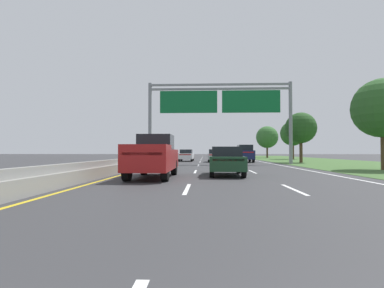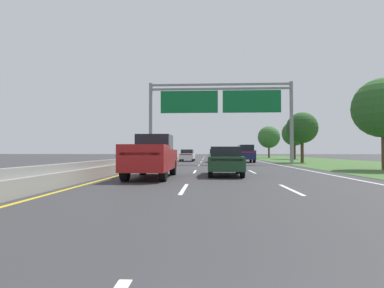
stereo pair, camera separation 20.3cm
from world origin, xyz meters
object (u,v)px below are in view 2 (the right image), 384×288
object	(u,v)px
roadside_tree_near	(384,108)
roadside_tree_far	(294,133)
car_white_left_lane_sedan	(187,155)
pickup_truck_red	(152,156)
car_darkgreen_centre_lane_sedan	(225,160)
roadside_tree_mid	(302,128)
car_silver_centre_lane_sedan	(216,155)
overhead_sign_gantry	(220,105)
car_navy_right_lane_suv	(246,153)
roadside_tree_distant	(269,137)

from	to	relation	value
roadside_tree_near	roadside_tree_far	bearing A→B (deg)	86.04
car_white_left_lane_sedan	pickup_truck_red	bearing A→B (deg)	-179.10
car_darkgreen_centre_lane_sedan	roadside_tree_near	bearing A→B (deg)	-64.54
car_white_left_lane_sedan	roadside_tree_far	xyz separation A→B (m)	(17.13, 10.37, 3.48)
car_darkgreen_centre_lane_sedan	roadside_tree_mid	distance (m)	21.54
roadside_tree_near	roadside_tree_far	xyz separation A→B (m)	(2.00, 28.85, -0.09)
pickup_truck_red	car_white_left_lane_sedan	size ratio (longest dim) A/B	1.22
car_white_left_lane_sedan	car_silver_centre_lane_sedan	bearing A→B (deg)	-125.48
roadside_tree_far	overhead_sign_gantry	bearing A→B (deg)	-124.20
roadside_tree_mid	car_navy_right_lane_suv	bearing A→B (deg)	165.86
pickup_truck_red	car_navy_right_lane_suv	distance (m)	23.26
pickup_truck_red	roadside_tree_near	xyz separation A→B (m)	(15.22, 6.78, 3.31)
car_navy_right_lane_suv	car_white_left_lane_sedan	world-z (taller)	car_navy_right_lane_suv
overhead_sign_gantry	roadside_tree_far	xyz separation A→B (m)	(13.10, 19.27, -1.82)
overhead_sign_gantry	pickup_truck_red	world-z (taller)	overhead_sign_gantry
roadside_tree_far	car_navy_right_lane_suv	bearing A→B (deg)	-125.70
car_darkgreen_centre_lane_sedan	pickup_truck_red	bearing A→B (deg)	114.76
overhead_sign_gantry	pickup_truck_red	xyz separation A→B (m)	(-4.11, -16.35, -5.05)
pickup_truck_red	roadside_tree_mid	xyz separation A→B (m)	(13.75, 20.45, 2.97)
pickup_truck_red	roadside_tree_far	world-z (taller)	roadside_tree_far
car_navy_right_lane_suv	roadside_tree_mid	bearing A→B (deg)	-103.21
roadside_tree_mid	pickup_truck_red	bearing A→B (deg)	-123.93
car_darkgreen_centre_lane_sedan	roadside_tree_far	bearing A→B (deg)	-20.31
roadside_tree_distant	pickup_truck_red	bearing A→B (deg)	-107.91
overhead_sign_gantry	pickup_truck_red	bearing A→B (deg)	-104.12
roadside_tree_mid	car_darkgreen_centre_lane_sedan	bearing A→B (deg)	-117.96
pickup_truck_red	car_white_left_lane_sedan	world-z (taller)	pickup_truck_red
car_white_left_lane_sedan	roadside_tree_far	distance (m)	20.33
car_navy_right_lane_suv	car_silver_centre_lane_sedan	bearing A→B (deg)	84.47
car_white_left_lane_sedan	roadside_tree_near	size ratio (longest dim) A/B	0.68
car_navy_right_lane_suv	roadside_tree_near	xyz separation A→B (m)	(7.77, -15.26, 3.29)
roadside_tree_mid	roadside_tree_distant	world-z (taller)	roadside_tree_distant
car_silver_centre_lane_sedan	roadside_tree_distant	distance (m)	28.06
car_silver_centre_lane_sedan	car_white_left_lane_sedan	distance (m)	4.72
car_navy_right_lane_suv	overhead_sign_gantry	bearing A→B (deg)	150.53
car_darkgreen_centre_lane_sedan	car_white_left_lane_sedan	size ratio (longest dim) A/B	1.00
overhead_sign_gantry	car_white_left_lane_sedan	distance (m)	11.12
pickup_truck_red	overhead_sign_gantry	bearing A→B (deg)	-14.01
car_darkgreen_centre_lane_sedan	car_white_left_lane_sedan	distance (m)	23.90
roadside_tree_near	car_darkgreen_centre_lane_sedan	bearing A→B (deg)	-155.81
car_darkgreen_centre_lane_sedan	roadside_tree_near	size ratio (longest dim) A/B	0.68
car_navy_right_lane_suv	car_silver_centre_lane_sedan	xyz separation A→B (m)	(-3.58, 0.40, -0.28)
overhead_sign_gantry	car_darkgreen_centre_lane_sedan	world-z (taller)	overhead_sign_gantry
overhead_sign_gantry	car_navy_right_lane_suv	bearing A→B (deg)	59.61
car_silver_centre_lane_sedan	roadside_tree_far	distance (m)	19.08
car_darkgreen_centre_lane_sedan	roadside_tree_distant	xyz separation A→B (m)	(11.67, 46.14, 3.45)
car_silver_centre_lane_sedan	roadside_tree_distant	xyz separation A→B (m)	(11.57, 25.33, 3.45)
overhead_sign_gantry	roadside_tree_far	size ratio (longest dim) A/B	2.36
overhead_sign_gantry	car_navy_right_lane_suv	world-z (taller)	overhead_sign_gantry
car_silver_centre_lane_sedan	car_darkgreen_centre_lane_sedan	size ratio (longest dim) A/B	1.00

